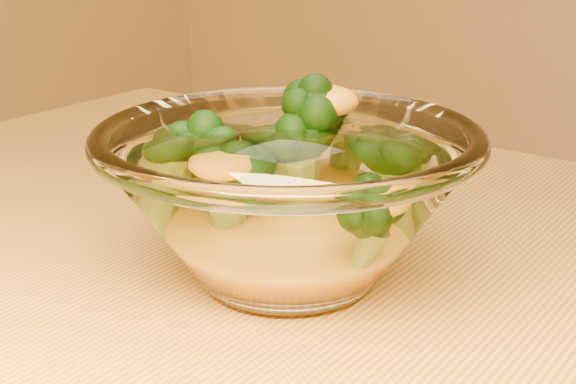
# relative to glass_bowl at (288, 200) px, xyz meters

# --- Properties ---
(glass_bowl) EXTENTS (0.25, 0.25, 0.11)m
(glass_bowl) POSITION_rel_glass_bowl_xyz_m (0.00, 0.00, 0.00)
(glass_bowl) COLOR white
(glass_bowl) RESTS_ON table
(cheese_sauce) EXTENTS (0.14, 0.14, 0.04)m
(cheese_sauce) POSITION_rel_glass_bowl_xyz_m (-0.00, 0.00, -0.02)
(cheese_sauce) COLOR orange
(cheese_sauce) RESTS_ON glass_bowl
(broccoli_heap) EXTENTS (0.18, 0.14, 0.09)m
(broccoli_heap) POSITION_rel_glass_bowl_xyz_m (-0.01, 0.01, 0.02)
(broccoli_heap) COLOR black
(broccoli_heap) RESTS_ON cheese_sauce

